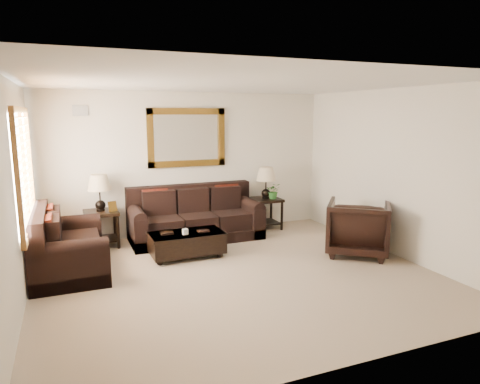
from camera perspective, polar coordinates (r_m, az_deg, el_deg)
name	(u,v)px	position (r m, az deg, el deg)	size (l,w,h in m)	color
room	(237,183)	(5.93, -0.43, 1.25)	(5.51, 5.01, 2.71)	#86705C
window	(25,170)	(6.41, -26.78, 2.63)	(0.07, 1.96, 1.66)	white
mirror	(187,138)	(8.20, -7.09, 7.20)	(1.50, 0.06, 1.10)	#4B2E0F
air_vent	(80,110)	(7.93, -20.54, 10.15)	(0.25, 0.02, 0.18)	#999999
sofa	(195,220)	(8.01, -6.04, -3.70)	(2.38, 1.03, 0.98)	black
loveseat	(64,249)	(6.77, -22.36, -7.06)	(1.01, 1.70, 0.96)	black
end_table_left	(100,200)	(7.77, -18.14, -1.00)	(0.58, 0.58, 1.27)	black
end_table_right	(266,189)	(8.58, 3.47, 0.45)	(0.57, 0.57, 1.25)	black
coffee_table	(187,242)	(7.02, -7.12, -6.60)	(1.20, 0.66, 0.50)	black
armchair	(358,225)	(7.30, 15.47, -4.26)	(0.96, 0.90, 0.99)	black
potted_plant	(274,193)	(8.55, 4.51, -0.09)	(0.29, 0.32, 0.25)	#245C1F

